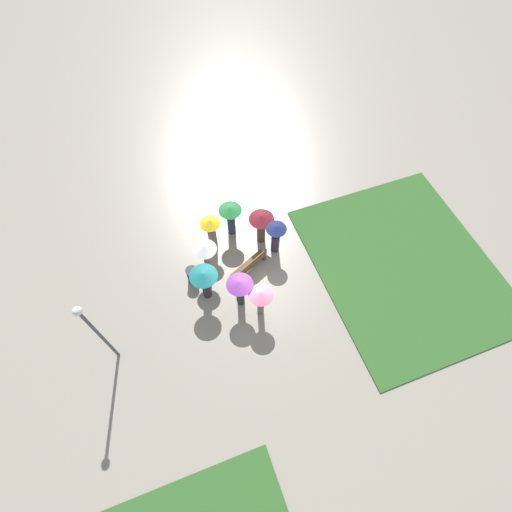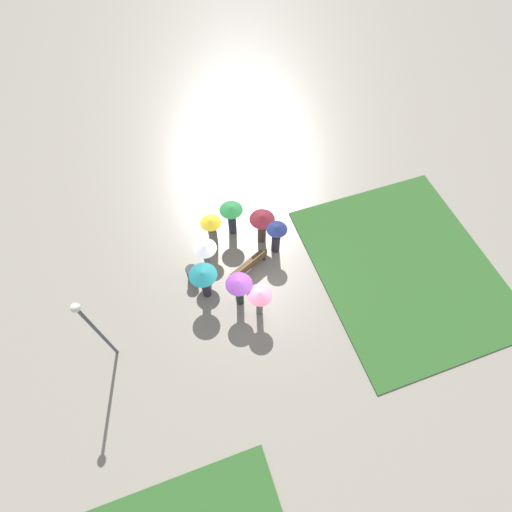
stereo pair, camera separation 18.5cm
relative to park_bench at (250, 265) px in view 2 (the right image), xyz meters
The scene contains 13 objects.
ground_plane 1.29m from the park_bench, 87.88° to the left, with size 90.00×90.00×0.00m, color gray.
lawn_patch_near 7.22m from the park_bench, 161.83° to the left, with size 7.86×9.43×0.06m.
park_bench is the anchor object (origin of this frame).
lamp_post 7.13m from the park_bench, 16.29° to the left, with size 0.32×0.32×4.63m.
trash_bin 2.60m from the park_bench, 10.45° to the right, with size 0.54×0.54×0.81m.
crowd_person_green 2.50m from the park_bench, 88.22° to the right, with size 1.08×1.08×1.89m.
crowd_person_yellow 2.39m from the park_bench, 59.32° to the right, with size 0.95×0.95×1.98m.
crowd_person_purple 1.91m from the park_bench, 56.63° to the left, with size 1.11×1.11×1.94m.
crowd_person_teal 2.41m from the park_bench, 13.24° to the left, with size 1.19×1.19×1.94m.
crowd_person_maroon 2.02m from the park_bench, 127.17° to the right, with size 1.16×1.16×1.89m.
crowd_person_pink 2.31m from the park_bench, 83.13° to the left, with size 1.03×1.03×1.87m.
crowd_person_white 2.18m from the park_bench, 21.83° to the right, with size 1.04×1.04×2.02m.
crowd_person_navy 1.80m from the park_bench, 155.73° to the right, with size 0.94×0.94×1.87m.
Camera 2 is at (2.64, 7.45, 16.14)m, focal length 28.00 mm.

